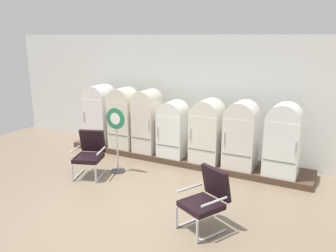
% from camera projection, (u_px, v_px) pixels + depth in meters
% --- Properties ---
extents(ground, '(12.00, 10.00, 0.05)m').
position_uv_depth(ground, '(108.00, 214.00, 6.10)').
color(ground, '#7F6D57').
extents(back_wall, '(11.76, 0.12, 3.08)m').
position_uv_depth(back_wall, '(193.00, 96.00, 8.84)').
color(back_wall, silver).
rests_on(back_wall, ground).
extents(display_plinth, '(6.28, 0.95, 0.14)m').
position_uv_depth(display_plinth, '(181.00, 157.00, 8.67)').
color(display_plinth, '#4C3629').
rests_on(display_plinth, ground).
extents(refrigerator_0, '(0.69, 0.69, 1.62)m').
position_uv_depth(refrigerator_0, '(100.00, 113.00, 9.44)').
color(refrigerator_0, white).
rests_on(refrigerator_0, display_plinth).
extents(refrigerator_1, '(0.66, 0.62, 1.60)m').
position_uv_depth(refrigerator_1, '(124.00, 116.00, 9.05)').
color(refrigerator_1, silver).
rests_on(refrigerator_1, display_plinth).
extents(refrigerator_2, '(0.59, 0.67, 1.60)m').
position_uv_depth(refrigerator_2, '(147.00, 119.00, 8.75)').
color(refrigerator_2, silver).
rests_on(refrigerator_2, display_plinth).
extents(refrigerator_3, '(0.66, 0.62, 1.38)m').
position_uv_depth(refrigerator_3, '(173.00, 127.00, 8.43)').
color(refrigerator_3, white).
rests_on(refrigerator_3, display_plinth).
extents(refrigerator_4, '(0.69, 0.69, 1.49)m').
position_uv_depth(refrigerator_4, '(207.00, 129.00, 8.04)').
color(refrigerator_4, silver).
rests_on(refrigerator_4, display_plinth).
extents(refrigerator_5, '(0.69, 0.65, 1.52)m').
position_uv_depth(refrigerator_5, '(241.00, 133.00, 7.66)').
color(refrigerator_5, silver).
rests_on(refrigerator_5, display_plinth).
extents(refrigerator_6, '(0.71, 0.61, 1.56)m').
position_uv_depth(refrigerator_6, '(283.00, 138.00, 7.23)').
color(refrigerator_6, white).
rests_on(refrigerator_6, display_plinth).
extents(armchair_left, '(0.78, 0.85, 1.01)m').
position_uv_depth(armchair_left, '(90.00, 152.00, 7.63)').
color(armchair_left, silver).
rests_on(armchair_left, ground).
extents(armchair_right, '(0.83, 0.88, 1.01)m').
position_uv_depth(armchair_right, '(207.00, 197.00, 5.49)').
color(armchair_right, silver).
rests_on(armchair_right, ground).
extents(sign_stand, '(0.48, 0.32, 1.51)m').
position_uv_depth(sign_stand, '(117.00, 140.00, 7.75)').
color(sign_stand, '#2D2D30').
rests_on(sign_stand, ground).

